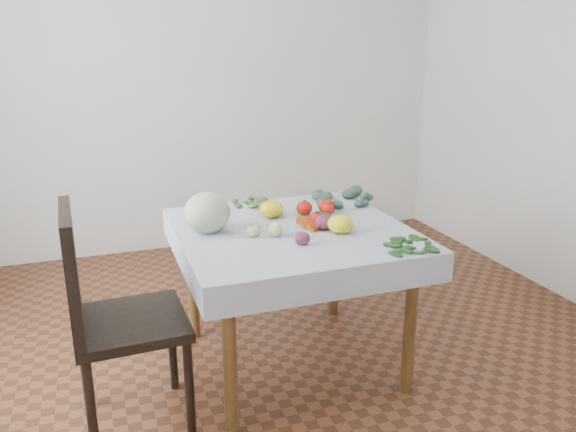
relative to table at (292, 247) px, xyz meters
name	(u,v)px	position (x,y,z in m)	size (l,w,h in m)	color
ground	(292,361)	(0.00, 0.00, -0.65)	(4.00, 4.00, 0.00)	brown
back_wall	(206,81)	(0.00, 2.00, 0.70)	(4.00, 0.04, 2.70)	silver
table	(292,247)	(0.00, 0.00, 0.00)	(1.00, 1.00, 0.75)	brown
tablecloth	(292,229)	(0.00, 0.00, 0.10)	(1.12, 1.12, 0.01)	silver
chair	(106,307)	(-0.92, -0.24, -0.07)	(0.48, 0.48, 1.02)	black
cabbage	(207,213)	(-0.41, 0.08, 0.20)	(0.22, 0.22, 0.20)	#B5C4A4
tomato_a	(317,219)	(0.14, 0.01, 0.13)	(0.07, 0.07, 0.06)	red
tomato_b	(326,206)	(0.26, 0.18, 0.14)	(0.09, 0.09, 0.08)	red
tomato_c	(304,208)	(0.14, 0.19, 0.14)	(0.09, 0.09, 0.07)	red
tomato_d	(328,209)	(0.26, 0.15, 0.13)	(0.07, 0.07, 0.06)	red
heirloom_back	(272,209)	(-0.04, 0.21, 0.15)	(0.13, 0.13, 0.09)	yellow
heirloom_front	(341,224)	(0.20, -0.15, 0.15)	(0.13, 0.13, 0.09)	yellow
onion_a	(323,222)	(0.14, -0.07, 0.14)	(0.08, 0.08, 0.07)	#53173C
onion_b	(302,238)	(-0.04, -0.24, 0.13)	(0.07, 0.07, 0.06)	#53173C
tomatillo_cluster	(265,233)	(-0.17, -0.10, 0.13)	(0.13, 0.13, 0.05)	#D2DE80
carrot_bunch	(318,221)	(0.15, 0.02, 0.12)	(0.19, 0.23, 0.03)	#D95218
kale_bunch	(345,198)	(0.45, 0.35, 0.12)	(0.30, 0.30, 0.04)	#385D4C
basil_bunch	(408,245)	(0.41, -0.42, 0.11)	(0.25, 0.22, 0.01)	#1C5319
dill_bunch	(249,203)	(-0.09, 0.48, 0.11)	(0.22, 0.16, 0.02)	#416F33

